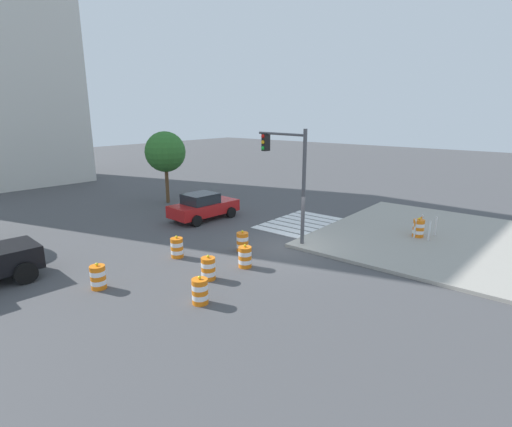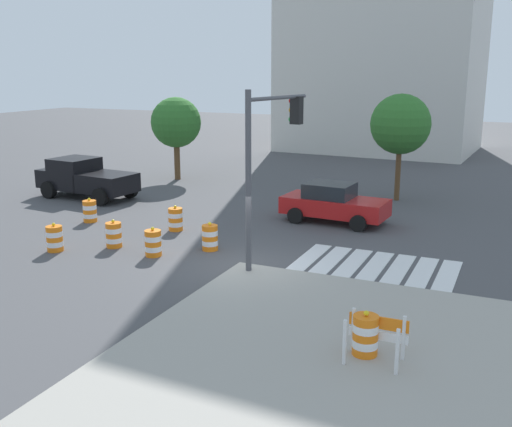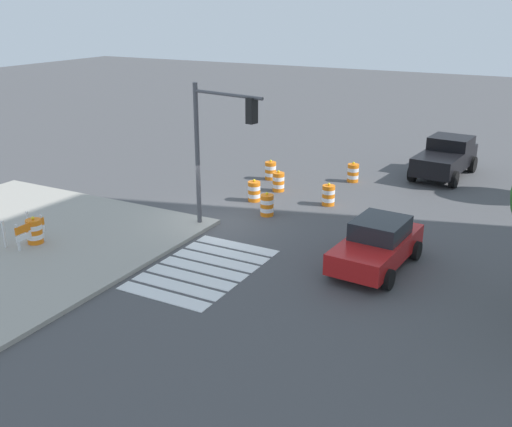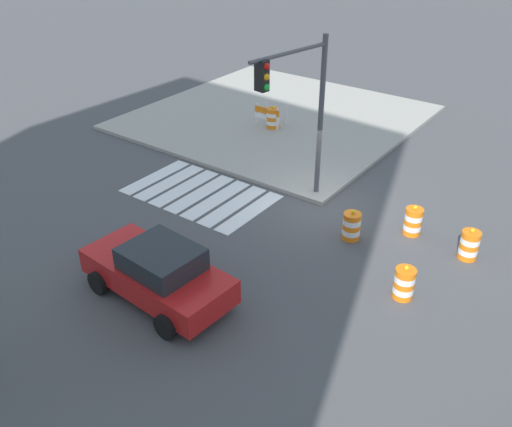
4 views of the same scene
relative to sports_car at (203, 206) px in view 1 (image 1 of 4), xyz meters
name	(u,v)px [view 1 (image 1 of 4)]	position (x,y,z in m)	size (l,w,h in m)	color
ground_plane	(285,247)	(-1.04, -6.82, -0.81)	(120.00, 120.00, 0.00)	#474749
sidewalk_corner	(449,240)	(4.96, -12.82, -0.74)	(12.00, 12.00, 0.15)	#9E998E
crosswalk_stripes	(299,223)	(2.96, -5.02, -0.80)	(5.10, 3.20, 0.02)	silver
sports_car	(203,206)	(0.00, 0.00, 0.00)	(4.42, 2.37, 1.63)	red
traffic_barrel_near_corner	(200,291)	(-7.68, -7.93, -0.36)	(0.56, 0.56, 1.02)	orange
traffic_barrel_crosswalk_end	(243,242)	(-2.78, -5.60, -0.36)	(0.56, 0.56, 1.02)	orange
traffic_barrel_median_near	(245,257)	(-4.22, -6.99, -0.36)	(0.56, 0.56, 1.02)	orange
traffic_barrel_median_far	(177,248)	(-5.27, -3.84, -0.36)	(0.56, 0.56, 1.02)	orange
traffic_barrel_far_curb	(208,268)	(-6.08, -6.70, -0.36)	(0.56, 0.56, 1.02)	orange
traffic_barrel_lane_center	(98,277)	(-9.25, -4.12, -0.36)	(0.56, 0.56, 1.02)	orange
traffic_barrel_on_sidewalk	(418,228)	(4.25, -11.47, -0.21)	(0.56, 0.56, 1.02)	orange
construction_barricade	(422,225)	(4.50, -11.53, -0.09)	(1.30, 0.78, 1.00)	silver
traffic_light_pole	(287,164)	(-0.24, -6.30, 3.10)	(0.80, 3.25, 5.50)	#4C4C51
street_tree_streetside_mid	(165,152)	(1.55, 5.36, 2.84)	(2.84, 2.84, 5.09)	brown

